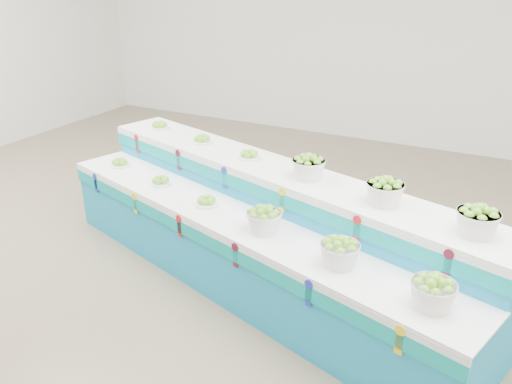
# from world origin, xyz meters

# --- Properties ---
(ground) EXTENTS (10.00, 10.00, 0.00)m
(ground) POSITION_xyz_m (0.00, 0.00, 0.00)
(ground) COLOR #746850
(ground) RESTS_ON ground
(back_wall) EXTENTS (10.00, 0.00, 10.00)m
(back_wall) POSITION_xyz_m (0.00, 5.00, 2.00)
(back_wall) COLOR silver
(back_wall) RESTS_ON ground
(display_stand) EXTENTS (4.52, 2.35, 1.02)m
(display_stand) POSITION_xyz_m (0.47, 0.37, 0.51)
(display_stand) COLOR #178CC1
(display_stand) RESTS_ON ground
(plate_lower_left) EXTENTS (0.26, 0.26, 0.09)m
(plate_lower_left) POSITION_xyz_m (-1.30, 0.63, 0.76)
(plate_lower_left) COLOR white
(plate_lower_left) RESTS_ON display_stand
(plate_lower_mid) EXTENTS (0.26, 0.26, 0.09)m
(plate_lower_mid) POSITION_xyz_m (-0.60, 0.42, 0.76)
(plate_lower_mid) COLOR white
(plate_lower_mid) RESTS_ON display_stand
(plate_lower_right) EXTENTS (0.26, 0.26, 0.09)m
(plate_lower_right) POSITION_xyz_m (0.06, 0.22, 0.76)
(plate_lower_right) COLOR white
(plate_lower_right) RESTS_ON display_stand
(basket_lower_left) EXTENTS (0.36, 0.36, 0.21)m
(basket_lower_left) POSITION_xyz_m (0.73, 0.01, 0.82)
(basket_lower_left) COLOR silver
(basket_lower_left) RESTS_ON display_stand
(basket_lower_mid) EXTENTS (0.36, 0.36, 0.21)m
(basket_lower_mid) POSITION_xyz_m (1.44, -0.20, 0.82)
(basket_lower_mid) COLOR silver
(basket_lower_mid) RESTS_ON display_stand
(basket_lower_right) EXTENTS (0.36, 0.36, 0.21)m
(basket_lower_right) POSITION_xyz_m (2.11, -0.41, 0.82)
(basket_lower_right) COLOR silver
(basket_lower_right) RESTS_ON display_stand
(plate_upper_left) EXTENTS (0.26, 0.26, 0.09)m
(plate_upper_left) POSITION_xyz_m (-1.14, 1.15, 1.06)
(plate_upper_left) COLOR white
(plate_upper_left) RESTS_ON display_stand
(plate_upper_mid) EXTENTS (0.26, 0.26, 0.09)m
(plate_upper_mid) POSITION_xyz_m (-0.44, 0.94, 1.06)
(plate_upper_mid) COLOR white
(plate_upper_mid) RESTS_ON display_stand
(plate_upper_right) EXTENTS (0.26, 0.26, 0.09)m
(plate_upper_right) POSITION_xyz_m (0.21, 0.74, 1.06)
(plate_upper_right) COLOR white
(plate_upper_right) RESTS_ON display_stand
(basket_upper_left) EXTENTS (0.36, 0.36, 0.21)m
(basket_upper_left) POSITION_xyz_m (0.89, 0.53, 1.12)
(basket_upper_left) COLOR silver
(basket_upper_left) RESTS_ON display_stand
(basket_upper_mid) EXTENTS (0.36, 0.36, 0.21)m
(basket_upper_mid) POSITION_xyz_m (1.60, 0.32, 1.12)
(basket_upper_mid) COLOR silver
(basket_upper_mid) RESTS_ON display_stand
(basket_upper_right) EXTENTS (0.36, 0.36, 0.21)m
(basket_upper_right) POSITION_xyz_m (2.27, 0.11, 1.12)
(basket_upper_right) COLOR silver
(basket_upper_right) RESTS_ON display_stand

